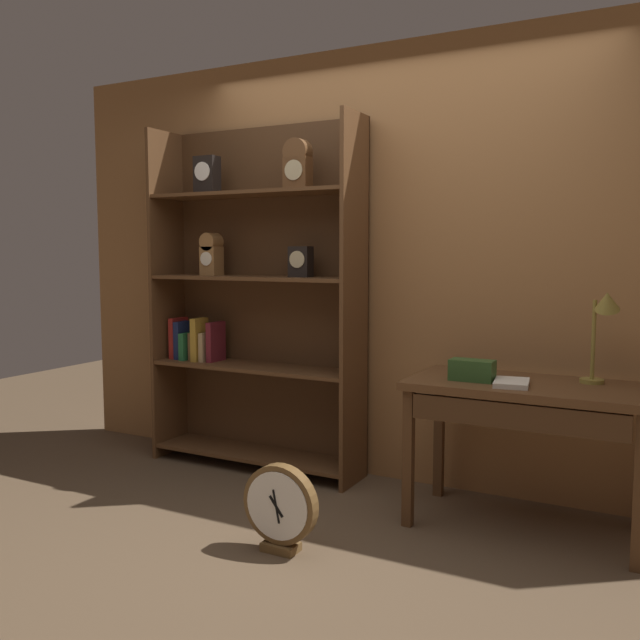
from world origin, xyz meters
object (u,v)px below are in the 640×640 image
at_px(desk_lamp, 603,318).
at_px(toolbox_small, 472,370).
at_px(bookshelf, 254,299).
at_px(open_repair_manual, 512,383).
at_px(round_clock_large, 280,507).
at_px(workbench, 526,403).

xyz_separation_m(desk_lamp, toolbox_small, (-0.58, -0.18, -0.27)).
height_order(bookshelf, open_repair_manual, bookshelf).
distance_m(bookshelf, round_clock_large, 1.58).
relative_size(bookshelf, desk_lamp, 4.57).
height_order(workbench, open_repair_manual, open_repair_manual).
xyz_separation_m(bookshelf, desk_lamp, (2.09, -0.13, -0.01)).
bearing_deg(bookshelf, desk_lamp, -3.45).
relative_size(toolbox_small, open_repair_manual, 0.99).
bearing_deg(workbench, round_clock_large, -140.44).
relative_size(bookshelf, open_repair_manual, 9.90).
relative_size(open_repair_manual, round_clock_large, 0.53).
bearing_deg(open_repair_manual, round_clock_large, -150.48).
bearing_deg(toolbox_small, round_clock_large, -133.11).
xyz_separation_m(open_repair_manual, round_clock_large, (-0.89, -0.70, -0.54)).
bearing_deg(workbench, toolbox_small, -169.22).
bearing_deg(desk_lamp, open_repair_manual, -150.81).
distance_m(workbench, round_clock_large, 1.30).
bearing_deg(workbench, bookshelf, 171.72).
xyz_separation_m(workbench, open_repair_manual, (-0.06, -0.08, 0.11)).
height_order(open_repair_manual, round_clock_large, open_repair_manual).
relative_size(bookshelf, round_clock_large, 5.28).
height_order(desk_lamp, toolbox_small, desk_lamp).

